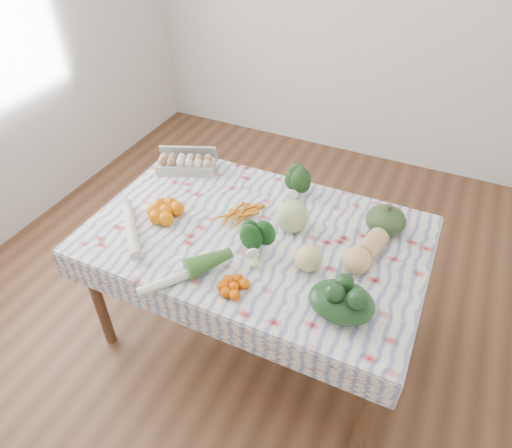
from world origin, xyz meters
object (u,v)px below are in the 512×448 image
object	(u,v)px
dining_table	(256,245)
cabbage	(292,216)
grapefruit	(308,258)
butternut_squash	(366,250)
egg_carton	(186,165)
kabocha_squash	(386,220)

from	to	relation	value
dining_table	cabbage	bearing A→B (deg)	34.68
cabbage	grapefruit	xyz separation A→B (m)	(0.17, -0.22, -0.02)
butternut_squash	cabbage	bearing A→B (deg)	-176.24
cabbage	butternut_squash	distance (m)	0.39
egg_carton	cabbage	distance (m)	0.79
dining_table	egg_carton	bearing A→B (deg)	151.77
dining_table	egg_carton	size ratio (longest dim) A/B	4.75
dining_table	kabocha_squash	size ratio (longest dim) A/B	8.05
cabbage	egg_carton	bearing A→B (deg)	163.62
kabocha_squash	butternut_squash	size ratio (longest dim) A/B	0.70
egg_carton	butternut_squash	distance (m)	1.18
kabocha_squash	grapefruit	world-z (taller)	kabocha_squash
egg_carton	grapefruit	distance (m)	1.03
dining_table	egg_carton	world-z (taller)	egg_carton
grapefruit	butternut_squash	bearing A→B (deg)	35.79
grapefruit	egg_carton	bearing A→B (deg)	154.18
butternut_squash	dining_table	bearing A→B (deg)	-162.58
dining_table	grapefruit	size ratio (longest dim) A/B	12.74
cabbage	butternut_squash	world-z (taller)	cabbage
cabbage	grapefruit	distance (m)	0.28
kabocha_squash	butternut_squash	bearing A→B (deg)	-97.69
kabocha_squash	butternut_squash	world-z (taller)	same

